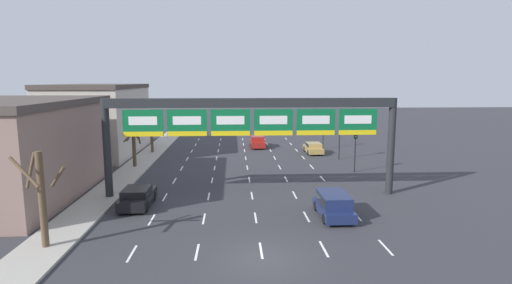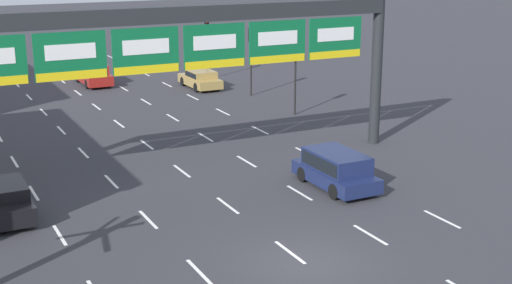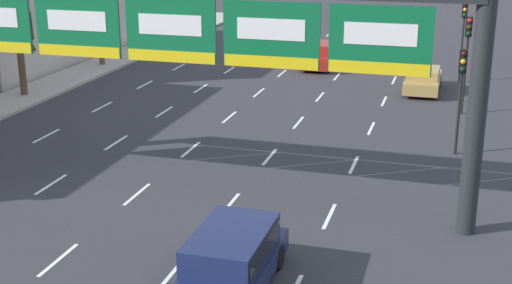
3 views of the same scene
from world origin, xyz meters
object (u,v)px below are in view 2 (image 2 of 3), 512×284
object	(u,v)px
car_red	(93,74)
suv_navy	(336,168)
sign_gantry	(179,42)
car_black	(2,198)
traffic_light_far_end	(296,66)
traffic_light_mid_block	(251,48)
car_gold	(200,78)
traffic_light_near_gantry	(207,37)

from	to	relation	value
car_red	suv_navy	bearing A→B (deg)	-83.27
sign_gantry	suv_navy	bearing A→B (deg)	-44.89
car_black	traffic_light_far_end	world-z (taller)	traffic_light_far_end
sign_gantry	car_black	distance (m)	9.85
traffic_light_mid_block	traffic_light_far_end	distance (m)	6.26
sign_gantry	car_gold	size ratio (longest dim) A/B	5.11
car_gold	traffic_light_mid_block	world-z (taller)	traffic_light_mid_block
suv_navy	traffic_light_far_end	xyz separation A→B (m)	(5.20, 12.48, 2.13)
suv_navy	traffic_light_mid_block	world-z (taller)	traffic_light_mid_block
car_black	traffic_light_near_gantry	size ratio (longest dim) A/B	0.97
car_gold	car_red	world-z (taller)	car_red
car_red	traffic_light_mid_block	xyz separation A→B (m)	(8.60, -8.80, 2.46)
car_black	car_gold	size ratio (longest dim) A/B	1.02
sign_gantry	traffic_light_far_end	distance (m)	12.99
suv_navy	car_red	world-z (taller)	suv_navy
traffic_light_mid_block	traffic_light_far_end	bearing A→B (deg)	-91.35
car_black	traffic_light_mid_block	size ratio (longest dim) A/B	0.96
car_black	car_red	distance (m)	26.56
suv_navy	traffic_light_mid_block	bearing A→B (deg)	74.06
car_gold	traffic_light_mid_block	size ratio (longest dim) A/B	0.94
car_red	car_gold	bearing A→B (deg)	-36.37
car_red	traffic_light_mid_block	world-z (taller)	traffic_light_mid_block
car_black	traffic_light_mid_block	world-z (taller)	traffic_light_mid_block
suv_navy	car_gold	bearing A→B (deg)	81.81
sign_gantry	car_red	size ratio (longest dim) A/B	4.67
sign_gantry	car_black	xyz separation A→B (m)	(-8.12, -2.13, -5.16)
suv_navy	traffic_light_mid_block	distance (m)	19.62
car_black	traffic_light_far_end	bearing A→B (deg)	27.58
car_gold	car_red	xyz separation A→B (m)	(-6.52, 4.80, 0.11)
suv_navy	traffic_light_far_end	bearing A→B (deg)	67.37
car_gold	traffic_light_far_end	world-z (taller)	traffic_light_far_end
sign_gantry	traffic_light_mid_block	bearing A→B (deg)	52.85
traffic_light_far_end	suv_navy	bearing A→B (deg)	-112.63
traffic_light_far_end	car_gold	bearing A→B (deg)	100.66
suv_navy	traffic_light_near_gantry	world-z (taller)	traffic_light_near_gantry
car_black	sign_gantry	bearing A→B (deg)	14.71
suv_navy	traffic_light_near_gantry	size ratio (longest dim) A/B	0.94
suv_navy	car_red	size ratio (longest dim) A/B	0.90
sign_gantry	car_black	size ratio (longest dim) A/B	5.00
car_gold	traffic_light_near_gantry	xyz separation A→B (m)	(1.84, 2.98, 2.52)
car_black	car_gold	bearing A→B (deg)	50.38
car_black	suv_navy	size ratio (longest dim) A/B	1.04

